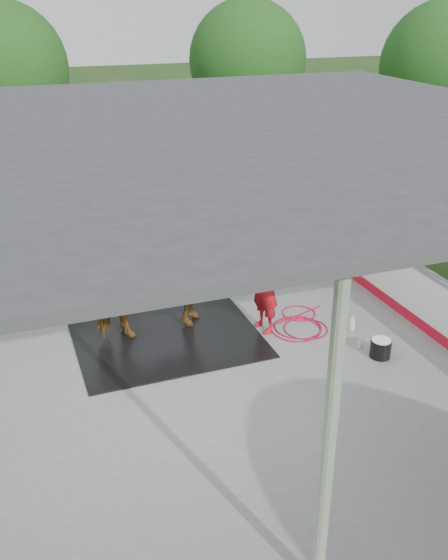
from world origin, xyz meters
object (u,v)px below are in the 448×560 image
object	(u,v)px
dasher_board	(415,295)
wash_bucket	(381,348)
handler	(266,285)
horse	(162,281)

from	to	relation	value
dasher_board	wash_bucket	distance (m)	1.68
handler	wash_bucket	size ratio (longest dim) A/B	5.02
handler	wash_bucket	world-z (taller)	handler
dasher_board	wash_bucket	size ratio (longest dim) A/B	21.81
handler	wash_bucket	bearing A→B (deg)	31.34
horse	handler	bearing A→B (deg)	-110.33
wash_bucket	handler	bearing A→B (deg)	133.22
dasher_board	horse	world-z (taller)	horse
handler	wash_bucket	xyz separation A→B (m)	(1.51, -1.60, -0.75)
horse	wash_bucket	size ratio (longest dim) A/B	6.76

